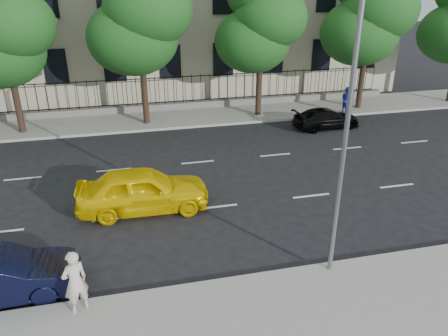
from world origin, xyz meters
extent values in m
plane|color=black|center=(0.00, 0.00, 0.00)|extent=(120.00, 120.00, 0.00)
cube|color=gray|center=(0.00, -4.00, 0.07)|extent=(60.00, 4.00, 0.15)
cube|color=gray|center=(0.00, 14.00, 0.07)|extent=(60.00, 4.00, 0.15)
cube|color=slate|center=(0.00, 15.70, 0.35)|extent=(30.00, 0.50, 0.40)
cube|color=black|center=(0.00, 15.70, 0.65)|extent=(28.80, 0.05, 0.05)
cube|color=black|center=(0.00, 15.70, 2.25)|extent=(28.80, 0.05, 0.05)
cylinder|color=slate|center=(2.50, -2.30, 4.15)|extent=(0.14, 0.14, 8.00)
cylinder|color=#382619|center=(-9.00, 13.20, 1.64)|extent=(0.36, 0.36, 2.97)
ellipsoid|color=#1B501A|center=(-9.40, 13.50, 4.62)|extent=(4.75, 4.75, 3.90)
ellipsoid|color=#1B501A|center=(-8.50, 13.00, 6.00)|extent=(4.50, 4.50, 3.70)
cylinder|color=#382619|center=(-2.00, 13.20, 1.81)|extent=(0.36, 0.36, 3.32)
ellipsoid|color=#1B501A|center=(-2.40, 13.50, 5.09)|extent=(5.13, 5.13, 4.21)
ellipsoid|color=#1B501A|center=(-1.50, 13.00, 6.58)|extent=(4.86, 4.86, 4.00)
cylinder|color=#382619|center=(5.00, 13.20, 1.69)|extent=(0.36, 0.36, 3.08)
ellipsoid|color=#1B501A|center=(4.60, 13.50, 4.67)|extent=(4.56, 4.56, 3.74)
ellipsoid|color=#1B501A|center=(5.50, 13.00, 5.99)|extent=(4.32, 4.32, 3.55)
cylinder|color=#382619|center=(12.00, 13.20, 1.76)|extent=(0.36, 0.36, 3.22)
ellipsoid|color=#1B501A|center=(11.60, 13.50, 4.93)|extent=(4.94, 4.94, 4.06)
ellipsoid|color=#1B501A|center=(12.50, 13.00, 6.36)|extent=(4.68, 4.68, 3.85)
imported|color=#FFD702|center=(-2.83, 2.97, 0.86)|extent=(5.08, 2.16, 1.71)
imported|color=black|center=(8.30, 10.28, 0.58)|extent=(4.13, 1.92, 1.17)
imported|color=beige|center=(-4.93, -2.40, 1.09)|extent=(0.82, 0.73, 1.88)
imported|color=navy|center=(10.66, 12.40, 0.98)|extent=(0.77, 0.91, 1.66)
camera|label=1|loc=(-3.20, -12.27, 8.61)|focal=35.00mm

